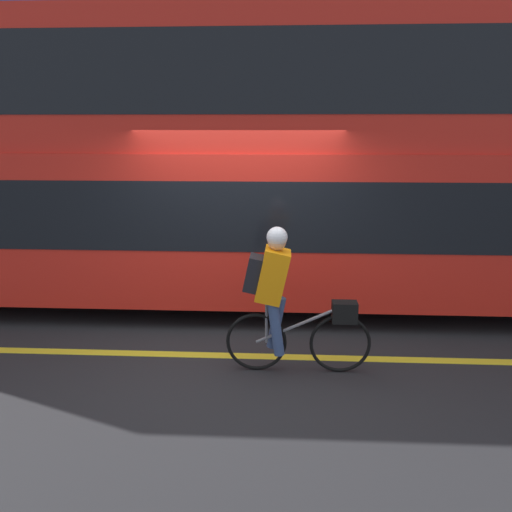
# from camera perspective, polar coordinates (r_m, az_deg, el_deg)

# --- Properties ---
(ground_plane) EXTENTS (80.00, 80.00, 0.00)m
(ground_plane) POSITION_cam_1_polar(r_m,az_deg,el_deg) (5.94, -2.39, -10.76)
(ground_plane) COLOR #232326
(road_center_line) EXTENTS (50.00, 0.14, 0.01)m
(road_center_line) POSITION_cam_1_polar(r_m,az_deg,el_deg) (5.81, -2.52, -11.30)
(road_center_line) COLOR yellow
(road_center_line) RESTS_ON ground_plane
(sidewalk_curb) EXTENTS (60.00, 2.45, 0.11)m
(sidewalk_curb) POSITION_cam_1_polar(r_m,az_deg,el_deg) (10.48, 0.07, 0.87)
(sidewalk_curb) COLOR gray
(sidewalk_curb) RESTS_ON ground_plane
(building_facade) EXTENTS (60.00, 0.30, 7.58)m
(building_facade) POSITION_cam_1_polar(r_m,az_deg,el_deg) (11.62, 0.46, 20.74)
(building_facade) COLOR #33478C
(building_facade) RESTS_ON ground_plane
(bus) EXTENTS (11.49, 2.56, 3.90)m
(bus) POSITION_cam_1_polar(r_m,az_deg,el_deg) (7.28, -6.94, 11.41)
(bus) COLOR black
(bus) RESTS_ON ground_plane
(cyclist_on_bike) EXTENTS (1.53, 0.32, 1.57)m
(cyclist_on_bike) POSITION_cam_1_polar(r_m,az_deg,el_deg) (5.17, 3.10, -4.50)
(cyclist_on_bike) COLOR black
(cyclist_on_bike) RESTS_ON ground_plane
(trash_bin) EXTENTS (0.58, 0.58, 0.90)m
(trash_bin) POSITION_cam_1_polar(r_m,az_deg,el_deg) (10.25, 0.13, 3.45)
(trash_bin) COLOR #194C23
(trash_bin) RESTS_ON sidewalk_curb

